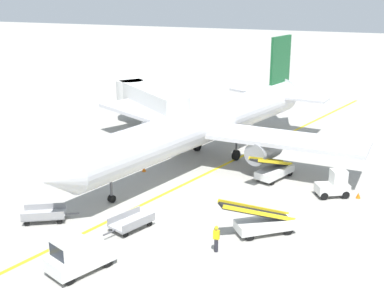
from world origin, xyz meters
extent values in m
plane|color=#9E9B93|center=(0.00, 0.00, 0.00)|extent=(300.00, 300.00, 0.00)
cube|color=yellow|center=(-1.75, 5.00, 0.00)|extent=(23.37, 76.68, 0.01)
cylinder|color=silver|center=(-1.75, 12.22, 3.45)|extent=(11.81, 29.68, 3.30)
cone|color=silver|center=(-6.43, -3.30, 3.45)|extent=(3.79, 3.23, 3.23)
cone|color=silver|center=(2.98, 27.92, 3.85)|extent=(3.81, 3.59, 3.14)
cube|color=silver|center=(5.85, 11.49, 3.05)|extent=(13.32, 5.47, 0.36)
cylinder|color=gray|center=(3.99, 11.01, 2.05)|extent=(2.74, 3.61, 1.90)
cube|color=silver|center=(-8.49, 15.81, 3.05)|extent=(13.51, 10.11, 0.36)
cylinder|color=gray|center=(-7.21, 14.38, 2.05)|extent=(2.74, 3.61, 1.90)
cube|color=#19592D|center=(2.29, 25.62, 7.50)|extent=(1.42, 3.91, 5.20)
cube|color=silver|center=(5.04, 24.37, 3.85)|extent=(5.47, 2.97, 0.24)
cube|color=silver|center=(-0.70, 26.10, 3.85)|extent=(5.64, 4.18, 0.24)
cylinder|color=#4C4C51|center=(-5.07, 1.20, 1.56)|extent=(0.20, 0.20, 3.12)
cylinder|color=black|center=(-5.07, 1.20, 0.28)|extent=(0.50, 0.64, 0.56)
cylinder|color=#4C4C51|center=(0.93, 13.50, 1.56)|extent=(0.20, 0.20, 3.12)
cylinder|color=black|center=(0.93, 13.50, 0.48)|extent=(0.61, 1.02, 0.96)
cylinder|color=#4C4C51|center=(-3.28, 14.77, 1.56)|extent=(0.20, 0.20, 3.12)
cylinder|color=black|center=(-3.28, 14.77, 0.48)|extent=(0.61, 1.02, 0.96)
cube|color=black|center=(-5.85, -1.38, 3.80)|extent=(2.97, 1.77, 0.60)
cube|color=silver|center=(-9.98, 19.04, 3.60)|extent=(10.90, 9.66, 2.50)
cylinder|color=silver|center=(-14.37, 22.68, 3.60)|extent=(3.20, 3.20, 2.50)
cylinder|color=#59595B|center=(-8.60, 17.89, 1.18)|extent=(0.56, 0.56, 2.35)
cube|color=#333338|center=(-8.60, 17.89, 0.25)|extent=(1.80, 1.40, 0.50)
cube|color=silver|center=(-2.15, -7.60, 0.70)|extent=(3.18, 4.06, 0.80)
cube|color=silver|center=(-2.40, -8.18, 1.65)|extent=(2.04, 2.09, 1.10)
cube|color=black|center=(-2.71, -8.89, 1.65)|extent=(1.34, 0.64, 0.77)
cylinder|color=black|center=(-1.91, -9.08, 0.30)|extent=(0.44, 0.64, 0.60)
cylinder|color=black|center=(-3.39, -8.44, 0.30)|extent=(0.44, 0.64, 0.60)
cylinder|color=black|center=(-0.90, -6.77, 0.30)|extent=(0.44, 0.64, 0.60)
cylinder|color=black|center=(-2.38, -6.13, 0.30)|extent=(0.44, 0.64, 0.60)
cube|color=silver|center=(9.99, 8.00, 0.65)|extent=(2.73, 2.29, 0.70)
cube|color=silver|center=(10.36, 8.20, 1.55)|extent=(1.45, 1.43, 1.10)
cube|color=black|center=(10.81, 8.45, 1.55)|extent=(0.54, 0.89, 0.77)
cylinder|color=black|center=(10.46, 8.89, 0.30)|extent=(0.63, 0.48, 0.60)
cylinder|color=black|center=(10.99, 7.92, 0.30)|extent=(0.63, 0.48, 0.60)
cylinder|color=black|center=(8.98, 8.09, 0.30)|extent=(0.63, 0.48, 0.60)
cylinder|color=black|center=(9.51, 7.12, 0.30)|extent=(0.63, 0.48, 0.60)
cube|color=silver|center=(6.56, 0.37, 0.60)|extent=(3.93, 3.50, 0.60)
cylinder|color=black|center=(5.89, -0.95, 0.30)|extent=(0.61, 0.54, 0.60)
cylinder|color=black|center=(5.11, 0.06, 0.30)|extent=(0.61, 0.54, 0.60)
cylinder|color=black|center=(8.00, 0.67, 0.30)|extent=(0.61, 0.54, 0.60)
cylinder|color=black|center=(7.23, 1.68, 0.30)|extent=(0.61, 0.54, 0.60)
cube|color=black|center=(6.08, 0.00, 1.55)|extent=(4.51, 3.75, 1.76)
cube|color=yellow|center=(6.35, -0.36, 1.67)|extent=(4.03, 3.12, 1.84)
cube|color=yellow|center=(5.81, 0.36, 1.67)|extent=(4.03, 3.12, 1.84)
cube|color=silver|center=(5.18, 10.18, 0.60)|extent=(2.81, 4.09, 0.60)
cylinder|color=black|center=(5.27, 8.71, 0.30)|extent=(0.43, 0.64, 0.60)
cylinder|color=black|center=(4.09, 9.19, 0.30)|extent=(0.43, 0.64, 0.60)
cylinder|color=black|center=(6.26, 11.18, 0.30)|extent=(0.43, 0.64, 0.60)
cylinder|color=black|center=(5.08, 11.65, 0.30)|extent=(0.43, 0.64, 0.60)
cube|color=black|center=(4.95, 9.62, 1.55)|extent=(2.70, 4.97, 1.76)
cube|color=yellow|center=(5.37, 9.46, 1.67)|extent=(1.95, 4.69, 1.84)
cube|color=yellow|center=(4.53, 9.79, 1.67)|extent=(1.95, 4.69, 1.84)
cube|color=#A5A5A8|center=(-7.82, -3.14, 0.44)|extent=(3.18, 2.65, 0.16)
cube|color=#4C4C51|center=(-6.19, -2.25, 0.42)|extent=(0.83, 0.50, 0.08)
cylinder|color=#4C4C51|center=(-5.80, -2.04, 0.42)|extent=(0.12, 0.12, 0.05)
cube|color=gray|center=(-8.18, -2.48, 0.69)|extent=(2.49, 1.39, 0.50)
cube|color=gray|center=(-7.46, -3.80, 0.69)|extent=(2.49, 1.39, 0.50)
cylinder|color=black|center=(-7.18, -2.11, 0.18)|extent=(0.37, 0.28, 0.36)
cylinder|color=black|center=(-6.61, -3.16, 0.18)|extent=(0.37, 0.28, 0.36)
cylinder|color=black|center=(-9.03, -3.11, 0.18)|extent=(0.37, 0.28, 0.36)
cylinder|color=black|center=(-8.46, -4.17, 0.18)|extent=(0.37, 0.28, 0.36)
cube|color=#A5A5A8|center=(-1.76, -2.10, 0.44)|extent=(2.44, 3.16, 0.16)
cube|color=#4C4C51|center=(-2.45, -3.81, 0.42)|extent=(0.41, 0.86, 0.08)
cylinder|color=#4C4C51|center=(-2.62, -4.23, 0.42)|extent=(0.12, 0.12, 0.05)
cube|color=gray|center=(-1.06, -2.38, 0.69)|extent=(1.11, 2.62, 0.50)
cube|color=gray|center=(-2.45, -1.81, 0.69)|extent=(1.11, 2.62, 0.50)
cylinder|color=black|center=(-1.59, -3.29, 0.18)|extent=(0.25, 0.38, 0.36)
cylinder|color=black|center=(-2.71, -2.84, 0.18)|extent=(0.25, 0.38, 0.36)
cylinder|color=black|center=(-0.81, -1.35, 0.18)|extent=(0.25, 0.38, 0.36)
cylinder|color=black|center=(-1.92, -0.90, 0.18)|extent=(0.25, 0.38, 0.36)
cylinder|color=#26262D|center=(4.35, -3.01, 0.42)|extent=(0.24, 0.24, 0.85)
cube|color=yellow|center=(4.35, -3.01, 1.13)|extent=(0.36, 0.22, 0.56)
sphere|color=tan|center=(4.35, -3.01, 1.52)|extent=(0.20, 0.20, 0.20)
sphere|color=yellow|center=(4.35, -3.01, 1.58)|extent=(0.24, 0.24, 0.24)
cone|color=orange|center=(-6.97, 13.27, 0.22)|extent=(0.36, 0.36, 0.44)
cone|color=orange|center=(-5.65, 7.88, 0.22)|extent=(0.36, 0.36, 0.44)
cone|color=orange|center=(11.90, 8.34, 0.22)|extent=(0.36, 0.36, 0.44)
cone|color=orange|center=(-14.06, 8.09, 0.22)|extent=(0.36, 0.36, 0.44)
camera|label=1|loc=(12.50, -29.02, 15.37)|focal=47.64mm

